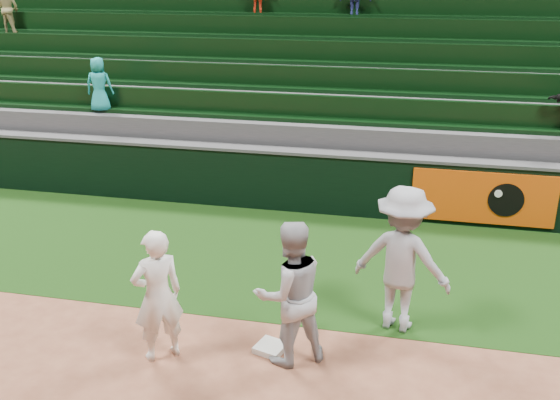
% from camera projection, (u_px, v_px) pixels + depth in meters
% --- Properties ---
extents(ground, '(70.00, 70.00, 0.00)m').
position_uv_depth(ground, '(263.00, 362.00, 7.79)').
color(ground, brown).
rests_on(ground, ground).
extents(foul_grass, '(36.00, 4.20, 0.01)m').
position_uv_depth(foul_grass, '(305.00, 259.00, 10.53)').
color(foul_grass, black).
rests_on(foul_grass, ground).
extents(first_base, '(0.44, 0.44, 0.08)m').
position_uv_depth(first_base, '(271.00, 348.00, 8.02)').
color(first_base, white).
rests_on(first_base, ground).
extents(first_baseman, '(0.75, 0.73, 1.73)m').
position_uv_depth(first_baseman, '(158.00, 296.00, 7.62)').
color(first_baseman, white).
rests_on(first_baseman, ground).
extents(baserunner, '(1.15, 1.08, 1.87)m').
position_uv_depth(baserunner, '(290.00, 293.00, 7.54)').
color(baserunner, '#A9ACB4').
rests_on(baserunner, ground).
extents(base_coach, '(1.45, 1.05, 2.02)m').
position_uv_depth(base_coach, '(402.00, 259.00, 8.21)').
color(base_coach, '#999CA5').
rests_on(base_coach, foul_grass).
extents(field_wall, '(36.00, 0.45, 1.25)m').
position_uv_depth(field_wall, '(326.00, 182.00, 12.31)').
color(field_wall, black).
rests_on(field_wall, ground).
extents(stadium_seating, '(36.00, 5.95, 4.85)m').
position_uv_depth(stadium_seating, '(348.00, 92.00, 15.38)').
color(stadium_seating, '#39393C').
rests_on(stadium_seating, ground).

